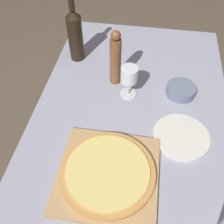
{
  "coord_description": "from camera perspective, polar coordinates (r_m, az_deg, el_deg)",
  "views": [
    {
      "loc": [
        0.03,
        -0.73,
        1.6
      ],
      "look_at": [
        -0.08,
        -0.04,
        0.8
      ],
      "focal_mm": 42.0,
      "sensor_mm": 36.0,
      "label": 1
    }
  ],
  "objects": [
    {
      "name": "cutting_board",
      "position": [
        0.97,
        -0.94,
        -13.42
      ],
      "size": [
        0.36,
        0.36,
        0.02
      ],
      "color": "tan",
      "rests_on": "dining_table"
    },
    {
      "name": "dining_table",
      "position": [
        1.21,
        3.94,
        -3.76
      ],
      "size": [
        0.85,
        1.43,
        0.74
      ],
      "color": "#9393A8",
      "rests_on": "ground_plane"
    },
    {
      "name": "wine_glass",
      "position": [
        1.15,
        3.76,
        7.81
      ],
      "size": [
        0.08,
        0.08,
        0.15
      ],
      "color": "silver",
      "rests_on": "dining_table"
    },
    {
      "name": "dinner_plate",
      "position": [
        1.09,
        14.83,
        -5.14
      ],
      "size": [
        0.23,
        0.23,
        0.01
      ],
      "color": "silver",
      "rests_on": "dining_table"
    },
    {
      "name": "ground_plane",
      "position": [
        1.76,
        2.81,
        -16.45
      ],
      "size": [
        12.0,
        12.0,
        0.0
      ],
      "primitive_type": "plane",
      "color": "brown"
    },
    {
      "name": "pizza",
      "position": [
        0.95,
        -0.96,
        -12.86
      ],
      "size": [
        0.34,
        0.34,
        0.02
      ],
      "color": "#C68947",
      "rests_on": "cutting_board"
    },
    {
      "name": "wine_bottle",
      "position": [
        1.36,
        -8.03,
        16.31
      ],
      "size": [
        0.07,
        0.07,
        0.33
      ],
      "color": "black",
      "rests_on": "dining_table"
    },
    {
      "name": "pepper_mill",
      "position": [
        1.2,
        0.75,
        11.46
      ],
      "size": [
        0.05,
        0.05,
        0.28
      ],
      "color": "brown",
      "rests_on": "dining_table"
    },
    {
      "name": "small_bowl",
      "position": [
        1.25,
        14.76,
        4.61
      ],
      "size": [
        0.13,
        0.13,
        0.04
      ],
      "color": "slate",
      "rests_on": "dining_table"
    }
  ]
}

